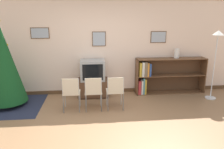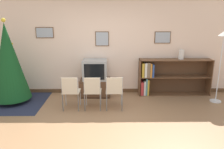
# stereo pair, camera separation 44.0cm
# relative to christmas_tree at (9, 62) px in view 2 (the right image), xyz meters

# --- Properties ---
(ground_plane) EXTENTS (24.00, 24.00, 0.00)m
(ground_plane) POSITION_rel_christmas_tree_xyz_m (2.34, -1.49, -1.06)
(ground_plane) COLOR #936B47
(wall_back) EXTENTS (8.70, 0.11, 2.70)m
(wall_back) POSITION_rel_christmas_tree_xyz_m (2.34, 0.76, 0.29)
(wall_back) COLOR beige
(wall_back) RESTS_ON ground_plane
(area_rug) EXTENTS (1.67, 1.71, 0.01)m
(area_rug) POSITION_rel_christmas_tree_xyz_m (-0.00, -0.00, -1.05)
(area_rug) COLOR #23283D
(area_rug) RESTS_ON ground_plane
(christmas_tree) EXTENTS (0.94, 0.94, 2.11)m
(christmas_tree) POSITION_rel_christmas_tree_xyz_m (0.00, 0.00, 0.00)
(christmas_tree) COLOR maroon
(christmas_tree) RESTS_ON area_rug
(tv_console) EXTENTS (0.83, 0.53, 0.48)m
(tv_console) POSITION_rel_christmas_tree_xyz_m (2.11, 0.43, -0.82)
(tv_console) COLOR #412A1A
(tv_console) RESTS_ON ground_plane
(television) EXTENTS (0.65, 0.51, 0.54)m
(television) POSITION_rel_christmas_tree_xyz_m (2.11, 0.42, -0.31)
(television) COLOR #9E9E99
(television) RESTS_ON tv_console
(folding_chair_left) EXTENTS (0.40, 0.40, 0.82)m
(folding_chair_left) POSITION_rel_christmas_tree_xyz_m (1.60, -0.52, -0.58)
(folding_chair_left) COLOR beige
(folding_chair_left) RESTS_ON ground_plane
(folding_chair_center) EXTENTS (0.40, 0.40, 0.82)m
(folding_chair_center) POSITION_rel_christmas_tree_xyz_m (2.11, -0.52, -0.58)
(folding_chair_center) COLOR beige
(folding_chair_center) RESTS_ON ground_plane
(folding_chair_right) EXTENTS (0.40, 0.40, 0.82)m
(folding_chair_right) POSITION_rel_christmas_tree_xyz_m (2.62, -0.52, -0.58)
(folding_chair_right) COLOR beige
(folding_chair_right) RESTS_ON ground_plane
(bookshelf) EXTENTS (1.99, 0.36, 1.01)m
(bookshelf) POSITION_rel_christmas_tree_xyz_m (4.00, 0.53, -0.55)
(bookshelf) COLOR brown
(bookshelf) RESTS_ON ground_plane
(vase) EXTENTS (0.15, 0.15, 0.27)m
(vase) POSITION_rel_christmas_tree_xyz_m (4.48, 0.55, 0.09)
(vase) COLOR silver
(vase) RESTS_ON bookshelf
(standing_lamp) EXTENTS (0.28, 0.28, 1.82)m
(standing_lamp) POSITION_rel_christmas_tree_xyz_m (5.28, -0.05, 0.34)
(standing_lamp) COLOR silver
(standing_lamp) RESTS_ON ground_plane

